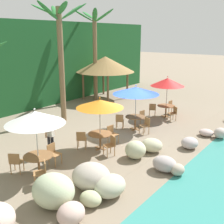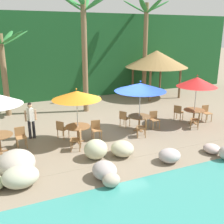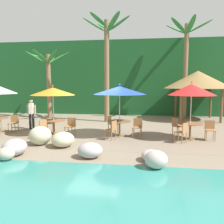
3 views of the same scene
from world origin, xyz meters
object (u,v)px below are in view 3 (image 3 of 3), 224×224
at_px(chair_red_left, 182,131).
at_px(waiter_in_white, 31,111).
at_px(umbrella_orange, 53,91).
at_px(palm_tree_third, 186,56).
at_px(dining_table_red, 190,126).
at_px(dining_table_orange, 54,123).
at_px(chair_blue_seaward, 137,126).
at_px(chair_orange_seaward, 71,125).
at_px(umbrella_blue, 120,90).
at_px(dining_table_blue, 119,124).
at_px(chair_red_seaward, 210,129).
at_px(chair_red_inland, 177,125).
at_px(palm_tree_second, 107,53).
at_px(chair_blue_left, 112,129).
at_px(umbrella_red, 192,90).
at_px(chair_blue_inland, 111,123).
at_px(chair_orange_inland, 48,122).
at_px(chair_white_seaward, 14,122).
at_px(chair_orange_left, 42,128).
at_px(palapa_hut, 198,80).
at_px(palm_tree_nearest, 48,72).

height_order(chair_red_left, waiter_in_white, waiter_in_white).
height_order(umbrella_orange, palm_tree_third, palm_tree_third).
relative_size(umbrella_orange, dining_table_red, 2.22).
distance_m(dining_table_orange, chair_blue_seaward, 4.06).
height_order(umbrella_orange, chair_orange_seaward, umbrella_orange).
distance_m(umbrella_blue, dining_table_blue, 1.58).
xyz_separation_m(chair_red_seaward, chair_red_inland, (-1.36, 0.67, 0.00)).
distance_m(palm_tree_third, waiter_in_white, 10.98).
distance_m(umbrella_blue, palm_tree_second, 5.04).
relative_size(umbrella_orange, chair_blue_left, 2.80).
relative_size(palm_tree_second, palm_tree_third, 0.98).
relative_size(chair_red_inland, palm_tree_third, 0.13).
distance_m(umbrella_red, waiter_in_white, 8.42).
bearing_deg(chair_blue_inland, palm_tree_third, 51.64).
bearing_deg(chair_orange_inland, umbrella_red, -5.44).
height_order(chair_blue_seaward, chair_blue_inland, same).
distance_m(chair_orange_inland, chair_red_seaward, 7.87).
distance_m(chair_white_seaward, dining_table_orange, 2.42).
bearing_deg(chair_orange_left, dining_table_blue, 16.23).
bearing_deg(palm_tree_third, chair_red_left, -99.52).
distance_m(chair_white_seaward, chair_red_seaward, 9.65).
height_order(dining_table_red, palapa_hut, palapa_hut).
bearing_deg(chair_red_seaward, chair_orange_inland, 175.31).
xyz_separation_m(umbrella_orange, chair_orange_left, (-0.26, -0.82, -1.62)).
distance_m(chair_white_seaward, chair_red_left, 8.43).
relative_size(chair_orange_left, chair_red_seaward, 1.00).
distance_m(chair_white_seaward, palm_tree_nearest, 5.85).
height_order(chair_orange_left, umbrella_red, umbrella_red).
bearing_deg(chair_orange_left, chair_orange_inland, 102.29).
xyz_separation_m(chair_orange_seaward, palm_tree_third, (6.34, 6.56, 3.92)).
bearing_deg(chair_orange_seaward, umbrella_orange, 179.60).
bearing_deg(palm_tree_second, chair_orange_seaward, -103.04).
bearing_deg(waiter_in_white, umbrella_orange, -35.54).
bearing_deg(umbrella_blue, umbrella_red, -3.93).
bearing_deg(chair_blue_seaward, chair_blue_left, -143.76).
xyz_separation_m(chair_white_seaward, chair_blue_inland, (5.08, 0.43, 0.00)).
distance_m(chair_orange_left, palm_tree_nearest, 7.36).
bearing_deg(palm_tree_nearest, dining_table_red, -31.89).
relative_size(chair_blue_inland, palm_tree_second, 0.13).
bearing_deg(chair_orange_left, chair_orange_seaward, 36.10).
xyz_separation_m(chair_blue_left, palm_tree_third, (4.24, 7.18, 3.92)).
distance_m(umbrella_orange, umbrella_red, 6.41).
height_order(umbrella_blue, palm_tree_second, palm_tree_second).
bearing_deg(palapa_hut, dining_table_blue, -128.51).
height_order(chair_orange_seaward, chair_blue_seaward, same).
xyz_separation_m(dining_table_orange, chair_orange_inland, (-0.57, 0.64, -0.10)).
bearing_deg(palapa_hut, dining_table_orange, -142.15).
xyz_separation_m(chair_orange_seaward, dining_table_blue, (2.35, 0.20, 0.10)).
bearing_deg(palm_tree_third, palm_tree_nearest, -174.14).
bearing_deg(palapa_hut, palm_tree_third, 156.24).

